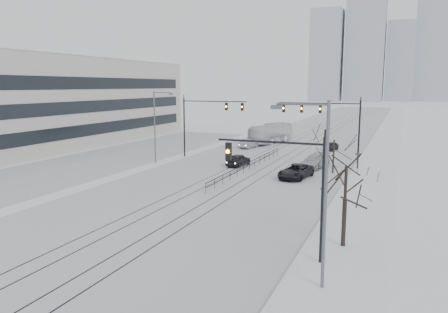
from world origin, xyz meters
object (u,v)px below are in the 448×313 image
Objects in this scene: traffic_mast_near at (293,180)px; sedan_sb_inner at (238,160)px; sedan_nb_far at (331,146)px; box_truck at (271,133)px; sedan_sb_outer at (249,144)px; bare_tree at (346,175)px; sedan_nb_front at (296,172)px; sedan_nb_right at (315,161)px.

sedan_sb_inner is (-12.94, 26.09, -3.83)m from traffic_mast_near.
traffic_mast_near is at bearing -73.77° from sedan_nb_far.
sedan_nb_far is at bearing 166.23° from box_truck.
sedan_sb_outer is at bearing 89.10° from box_truck.
sedan_sb_outer is at bearing 112.22° from traffic_mast_near.
bare_tree is 1.67× the size of sedan_nb_far.
traffic_mast_near is at bearing 118.03° from box_truck.
sedan_sb_outer is 22.88m from sedan_nb_front.
bare_tree reaches higher than sedan_nb_far.
sedan_sb_outer is 0.79× the size of sedan_nb_right.
traffic_mast_near reaches higher than sedan_nb_right.
bare_tree is at bearing -59.94° from sedan_nb_front.
sedan_sb_outer is (-16.78, 41.09, -3.85)m from traffic_mast_near.
bare_tree is 41.27m from sedan_nb_far.
traffic_mast_near is 29.38m from sedan_sb_inner.
sedan_sb_inner is 19.34m from sedan_nb_far.
sedan_nb_far is (-4.52, 43.51, -3.94)m from traffic_mast_near.
traffic_mast_near is at bearing -68.61° from sedan_nb_front.
sedan_sb_inner is at bearing 106.56° from box_truck.
traffic_mast_near is 43.92m from sedan_nb_far.
sedan_sb_outer is at bearing -71.24° from sedan_sb_inner.
sedan_nb_right reaches higher than sedan_sb_outer.
sedan_sb_outer is at bearing 130.43° from sedan_nb_front.
sedan_nb_front is at bearing 121.90° from box_truck.
bare_tree is at bearing 125.75° from sedan_sb_outer.
sedan_nb_right is at bearing -162.11° from sedan_sb_inner.
sedan_nb_far is at bearing -111.43° from sedan_sb_inner.
sedan_sb_inner reaches higher than sedan_sb_outer.
sedan_sb_inner is 22.42m from box_truck.
sedan_nb_front reaches higher than sedan_nb_far.
bare_tree is 1.41× the size of sedan_sb_outer.
sedan_nb_right is (12.72, -12.86, 0.08)m from sedan_sb_outer.
sedan_sb_inner is at bearing 116.37° from traffic_mast_near.
sedan_nb_far is 11.89m from box_truck.
box_truck reaches higher than sedan_nb_front.
bare_tree is 1.12× the size of sedan_nb_right.
traffic_mast_near is 0.60× the size of box_truck.
box_truck is at bearing 111.35° from bare_tree.
sedan_sb_outer is 0.37× the size of box_truck.
sedan_nb_front is 0.46× the size of box_truck.
sedan_sb_inner is at bearing -156.17° from sedan_nb_right.
sedan_nb_right is at bearing 98.18° from traffic_mast_near.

